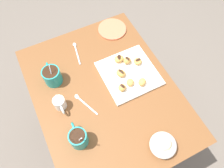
{
  "coord_description": "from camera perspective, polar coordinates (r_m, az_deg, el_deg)",
  "views": [
    {
      "loc": [
        -0.48,
        0.2,
        1.76
      ],
      "look_at": [
        0.02,
        -0.05,
        0.75
      ],
      "focal_mm": 34.61,
      "sensor_mm": 36.0,
      "label": 1
    }
  ],
  "objects": [
    {
      "name": "beignet_4",
      "position": [
        1.17,
        2.38,
        2.86
      ],
      "size": [
        0.07,
        0.07,
        0.04
      ],
      "primitive_type": "ellipsoid",
      "rotation": [
        0.0,
        0.0,
        3.73
      ],
      "color": "#D19347",
      "rests_on": "pastry_plate_square"
    },
    {
      "name": "dining_table",
      "position": [
        1.29,
        -1.68,
        -4.98
      ],
      "size": [
        0.95,
        0.73,
        0.73
      ],
      "color": "brown",
      "rests_on": "ground_plane"
    },
    {
      "name": "chocolate_drizzle_4",
      "position": [
        1.16,
        2.41,
        3.36
      ],
      "size": [
        0.04,
        0.03,
        0.0
      ],
      "primitive_type": "ellipsoid",
      "rotation": [
        0.0,
        0.0,
        3.49
      ],
      "color": "black",
      "rests_on": "beignet_4"
    },
    {
      "name": "loose_spoon_near_saucer",
      "position": [
        1.13,
        -7.6,
        -4.78
      ],
      "size": [
        0.15,
        0.07,
        0.01
      ],
      "color": "silver",
      "rests_on": "dining_table"
    },
    {
      "name": "coffee_mug_teal_left",
      "position": [
        1.02,
        -8.9,
        -13.9
      ],
      "size": [
        0.12,
        0.08,
        0.15
      ],
      "color": "teal",
      "rests_on": "dining_table"
    },
    {
      "name": "ice_cream_bowl",
      "position": [
        1.04,
        13.4,
        -15.33
      ],
      "size": [
        0.12,
        0.12,
        0.09
      ],
      "color": "white",
      "rests_on": "dining_table"
    },
    {
      "name": "pastry_plate_square",
      "position": [
        1.2,
        4.47,
        2.79
      ],
      "size": [
        0.29,
        0.29,
        0.02
      ],
      "primitive_type": "cube",
      "color": "white",
      "rests_on": "dining_table"
    },
    {
      "name": "beignet_6",
      "position": [
        1.13,
        2.7,
        -0.97
      ],
      "size": [
        0.06,
        0.06,
        0.04
      ],
      "primitive_type": "ellipsoid",
      "rotation": [
        0.0,
        0.0,
        0.78
      ],
      "color": "#D19347",
      "rests_on": "pastry_plate_square"
    },
    {
      "name": "chocolate_drizzle_1",
      "position": [
        1.21,
        1.88,
        7.17
      ],
      "size": [
        0.04,
        0.03,
        0.0
      ],
      "primitive_type": "ellipsoid",
      "rotation": [
        0.0,
        0.0,
        5.79
      ],
      "color": "black",
      "rests_on": "beignet_1"
    },
    {
      "name": "beignet_5",
      "position": [
        1.22,
        4.03,
        6.18
      ],
      "size": [
        0.05,
        0.05,
        0.04
      ],
      "primitive_type": "ellipsoid",
      "rotation": [
        0.0,
        0.0,
        3.3
      ],
      "color": "#D19347",
      "rests_on": "pastry_plate_square"
    },
    {
      "name": "beignet_0",
      "position": [
        1.15,
        4.84,
        0.44
      ],
      "size": [
        0.06,
        0.06,
        0.03
      ],
      "primitive_type": "ellipsoid",
      "rotation": [
        0.0,
        0.0,
        2.59
      ],
      "color": "#D19347",
      "rests_on": "pastry_plate_square"
    },
    {
      "name": "coffee_mug_teal_right",
      "position": [
        1.19,
        -15.57,
        2.17
      ],
      "size": [
        0.14,
        0.09,
        0.15
      ],
      "color": "teal",
      "rests_on": "dining_table"
    },
    {
      "name": "chocolate_drizzle_3",
      "position": [
        1.21,
        6.89,
        6.38
      ],
      "size": [
        0.02,
        0.03,
        0.0
      ],
      "primitive_type": "ellipsoid",
      "rotation": [
        0.0,
        0.0,
        1.64
      ],
      "color": "black",
      "rests_on": "beignet_3"
    },
    {
      "name": "beignet_3",
      "position": [
        1.23,
        6.81,
        5.97
      ],
      "size": [
        0.06,
        0.06,
        0.03
      ],
      "primitive_type": "ellipsoid",
      "rotation": [
        0.0,
        0.0,
        1.96
      ],
      "color": "#D19347",
      "rests_on": "pastry_plate_square"
    },
    {
      "name": "loose_spoon_by_plate",
      "position": [
        1.31,
        -9.43,
        8.7
      ],
      "size": [
        0.16,
        0.04,
        0.01
      ],
      "color": "silver",
      "rests_on": "dining_table"
    },
    {
      "name": "cream_pitcher_white",
      "position": [
        1.11,
        -13.64,
        -4.95
      ],
      "size": [
        0.1,
        0.06,
        0.07
      ],
      "color": "white",
      "rests_on": "dining_table"
    },
    {
      "name": "saucer_coral_left",
      "position": [
        1.4,
        0.04,
        14.29
      ],
      "size": [
        0.18,
        0.18,
        0.01
      ],
      "primitive_type": "cylinder",
      "color": "#E5704C",
      "rests_on": "dining_table"
    },
    {
      "name": "beignet_1",
      "position": [
        1.22,
        1.85,
        6.65
      ],
      "size": [
        0.05,
        0.06,
        0.03
      ],
      "primitive_type": "ellipsoid",
      "rotation": [
        0.0,
        0.0,
        6.26
      ],
      "color": "#D19347",
      "rests_on": "pastry_plate_square"
    },
    {
      "name": "beignet_2",
      "position": [
        1.16,
        7.97,
        0.52
      ],
      "size": [
        0.06,
        0.06,
        0.03
      ],
      "primitive_type": "ellipsoid",
      "rotation": [
        0.0,
        0.0,
        3.92
      ],
      "color": "#D19347",
      "rests_on": "pastry_plate_square"
    },
    {
      "name": "ground_plane",
      "position": [
        1.83,
        -1.2,
        -12.31
      ],
      "size": [
        8.0,
        8.0,
        0.0
      ],
      "primitive_type": "plane",
      "color": "#665B51"
    },
    {
      "name": "chocolate_drizzle_6",
      "position": [
        1.11,
        2.74,
        -0.5
      ],
      "size": [
        0.03,
        0.03,
        0.0
      ],
      "primitive_type": "ellipsoid",
      "rotation": [
        0.0,
        0.0,
        0.43
      ],
      "color": "black",
      "rests_on": "beignet_6"
    },
    {
      "name": "chocolate_drizzle_5",
      "position": [
        1.2,
        4.1,
        6.76
      ],
      "size": [
        0.03,
        0.02,
        0.0
      ],
      "primitive_type": "ellipsoid",
      "rotation": [
        0.0,
        0.0,
        3.35
      ],
      "color": "black",
      "rests_on": "beignet_5"
    }
  ]
}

